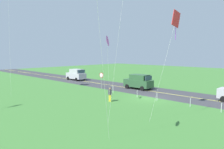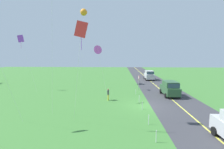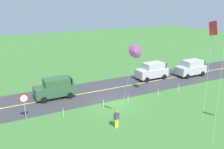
% 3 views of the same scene
% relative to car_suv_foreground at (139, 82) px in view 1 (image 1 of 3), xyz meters
% --- Properties ---
extents(ground_plane, '(120.00, 120.00, 0.10)m').
position_rel_car_suv_foreground_xyz_m(ground_plane, '(-4.93, 4.28, -1.20)').
color(ground_plane, '#3D7533').
extents(asphalt_road, '(120.00, 7.00, 0.00)m').
position_rel_car_suv_foreground_xyz_m(asphalt_road, '(-4.93, 0.28, -1.15)').
color(asphalt_road, '#38383D').
rests_on(asphalt_road, ground).
extents(road_centre_stripe, '(120.00, 0.16, 0.00)m').
position_rel_car_suv_foreground_xyz_m(road_centre_stripe, '(-4.93, 0.28, -1.15)').
color(road_centre_stripe, '#E5E04C').
rests_on(road_centre_stripe, asphalt_road).
extents(car_suv_foreground, '(4.40, 2.12, 2.24)m').
position_rel_car_suv_foreground_xyz_m(car_suv_foreground, '(0.00, 0.00, 0.00)').
color(car_suv_foreground, '#2D5633').
rests_on(car_suv_foreground, ground).
extents(car_parked_east_far, '(4.40, 2.12, 2.24)m').
position_rel_car_suv_foreground_xyz_m(car_parked_east_far, '(15.59, 0.25, 0.00)').
color(car_parked_east_far, '#B7B7BC').
rests_on(car_parked_east_far, ground).
extents(stop_sign, '(0.76, 0.08, 2.56)m').
position_rel_car_suv_foreground_xyz_m(stop_sign, '(3.87, 4.19, 0.65)').
color(stop_sign, gray).
rests_on(stop_sign, ground).
extents(person_adult_near, '(0.58, 0.22, 1.60)m').
position_rel_car_suv_foreground_xyz_m(person_adult_near, '(-2.78, 9.08, -0.29)').
color(person_adult_near, yellow).
rests_on(person_adult_near, ground).
extents(kite_red_low, '(1.28, 1.83, 7.33)m').
position_rel_car_suv_foreground_xyz_m(kite_red_low, '(-3.60, 10.35, 5.60)').
color(kite_red_low, silver).
rests_on(kite_red_low, ground).
extents(kite_blue_mid, '(1.51, 1.80, 8.83)m').
position_rel_car_suv_foreground_xyz_m(kite_blue_mid, '(-11.40, 10.62, 6.83)').
color(kite_blue_mid, silver).
rests_on(kite_blue_mid, ground).
extents(fence_post_0, '(0.05, 0.05, 0.90)m').
position_rel_car_suv_foreground_xyz_m(fence_post_0, '(-13.33, 4.98, -0.70)').
color(fence_post_0, silver).
rests_on(fence_post_0, ground).
extents(fence_post_1, '(0.05, 0.05, 0.90)m').
position_rel_car_suv_foreground_xyz_m(fence_post_1, '(-10.36, 4.98, -0.70)').
color(fence_post_1, silver).
rests_on(fence_post_1, ground).
extents(fence_post_2, '(0.05, 0.05, 0.90)m').
position_rel_car_suv_foreground_xyz_m(fence_post_2, '(-6.39, 4.98, -0.70)').
color(fence_post_2, silver).
rests_on(fence_post_2, ground).
extents(fence_post_3, '(0.05, 0.05, 0.90)m').
position_rel_car_suv_foreground_xyz_m(fence_post_3, '(-3.52, 4.98, -0.70)').
color(fence_post_3, silver).
rests_on(fence_post_3, ground).
extents(fence_post_4, '(0.05, 0.05, 0.90)m').
position_rel_car_suv_foreground_xyz_m(fence_post_4, '(0.65, 4.98, -0.70)').
color(fence_post_4, silver).
rests_on(fence_post_4, ground).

